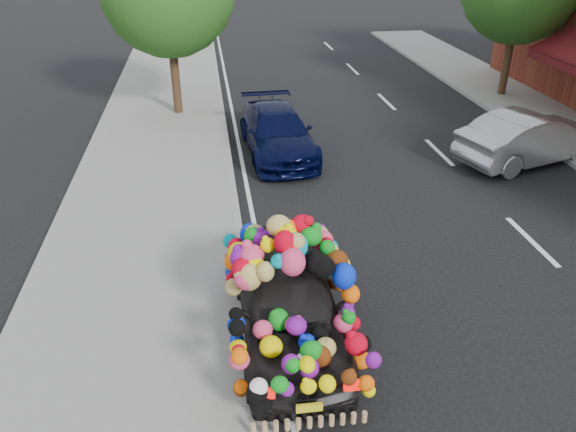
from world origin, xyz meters
name	(u,v)px	position (x,y,z in m)	size (l,w,h in m)	color
ground	(362,255)	(0.00, 0.00, 0.00)	(100.00, 100.00, 0.00)	black
sidewalk	(140,270)	(-4.30, 0.00, 0.06)	(4.00, 60.00, 0.12)	gray
kerb	(244,261)	(-2.35, 0.00, 0.07)	(0.15, 60.00, 0.13)	gray
lane_markings	(531,241)	(3.60, 0.00, 0.01)	(6.00, 50.00, 0.01)	silver
plush_art_car	(288,282)	(-1.80, -2.16, 1.01)	(2.00, 4.17, 1.99)	black
navy_sedan	(277,132)	(-0.95, 5.60, 0.63)	(1.76, 4.32, 1.25)	black
silver_hatchback	(531,138)	(5.69, 4.01, 0.69)	(1.46, 4.19, 1.38)	#9CA0A3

